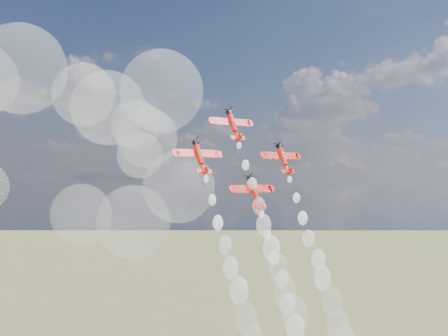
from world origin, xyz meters
name	(u,v)px	position (x,y,z in m)	size (l,w,h in m)	color
plane_lead	(233,124)	(-0.09, 5.30, 98.55)	(12.38, 6.16, 8.23)	red
plane_left	(199,156)	(-13.50, 1.20, 90.10)	(12.38, 6.16, 8.23)	red
plane_right	(283,158)	(13.32, 1.20, 90.10)	(12.38, 6.16, 8.23)	red
plane_slot	(254,191)	(-0.09, -2.90, 81.65)	(12.38, 6.16, 8.23)	red
smoke_trail_lead	(281,278)	(-0.20, -12.61, 61.96)	(5.45, 22.55, 42.05)	white
smoke_trail_left	(247,327)	(-13.76, -16.66, 53.54)	(5.27, 22.25, 42.39)	white
smoke_trail_right	(333,309)	(13.18, -16.33, 53.62)	(5.26, 21.51, 41.51)	white
drifted_smoke_cloud	(107,136)	(-26.37, 22.63, 95.33)	(64.03, 38.14, 56.95)	white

